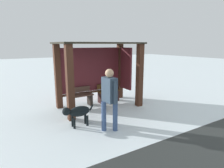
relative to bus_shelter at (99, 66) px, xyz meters
name	(u,v)px	position (x,y,z in m)	size (l,w,h in m)	color
ground_plane	(100,106)	(-0.12, -0.23, -1.63)	(60.00, 60.00, 0.00)	white
bus_shelter	(99,66)	(0.00, 0.00, 0.00)	(3.20, 1.77, 2.54)	#432619
bench_left_inside	(80,98)	(-0.77, 0.20, -1.28)	(1.01, 0.39, 0.77)	#51382D
bench_center_inside	(108,93)	(0.53, 0.20, -1.27)	(1.01, 0.34, 0.78)	#4B3015
person_walking	(109,95)	(-0.86, -2.28, -0.56)	(0.43, 0.63, 1.81)	#334456
dog	(77,112)	(-1.56, -1.56, -1.16)	(0.97, 0.30, 0.66)	black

